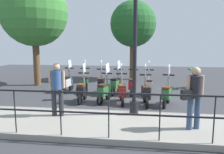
% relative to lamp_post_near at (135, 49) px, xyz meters
% --- Properties ---
extents(ground_plane, '(28.00, 28.00, 0.00)m').
position_rel_lamp_post_near_xyz_m(ground_plane, '(2.40, 0.52, -2.14)').
color(ground_plane, '#38383D').
extents(promenade_walkway, '(2.20, 20.00, 0.15)m').
position_rel_lamp_post_near_xyz_m(promenade_walkway, '(-0.75, 0.52, -2.06)').
color(promenade_walkway, gray).
rests_on(promenade_walkway, ground_plane).
extents(fence_railing, '(0.04, 16.03, 1.07)m').
position_rel_lamp_post_near_xyz_m(fence_railing, '(-1.80, 0.52, -1.25)').
color(fence_railing, black).
rests_on(fence_railing, promenade_walkway).
extents(lamp_post_near, '(0.26, 0.90, 4.47)m').
position_rel_lamp_post_near_xyz_m(lamp_post_near, '(0.00, 0.00, 0.00)').
color(lamp_post_near, black).
rests_on(lamp_post_near, promenade_walkway).
extents(pedestrian_with_bag, '(0.48, 0.60, 1.59)m').
position_rel_lamp_post_near_xyz_m(pedestrian_with_bag, '(-1.01, -1.51, -1.06)').
color(pedestrian_with_bag, '#384C70').
rests_on(pedestrian_with_bag, promenade_walkway).
extents(pedestrian_distant, '(0.34, 0.49, 1.59)m').
position_rel_lamp_post_near_xyz_m(pedestrian_distant, '(-0.44, 2.27, -1.06)').
color(pedestrian_distant, '#28282D').
rests_on(pedestrian_distant, promenade_walkway).
extents(tree_large, '(3.61, 3.61, 5.77)m').
position_rel_lamp_post_near_xyz_m(tree_large, '(4.92, 5.55, 1.81)').
color(tree_large, brown).
rests_on(tree_large, ground_plane).
extents(tree_distant, '(2.91, 2.91, 5.02)m').
position_rel_lamp_post_near_xyz_m(tree_distant, '(7.68, 0.34, 1.39)').
color(tree_distant, brown).
rests_on(tree_distant, ground_plane).
extents(potted_palm, '(1.06, 0.66, 1.05)m').
position_rel_lamp_post_near_xyz_m(potted_palm, '(5.20, -2.99, -1.69)').
color(potted_palm, '#9E5B3D').
rests_on(potted_palm, ground_plane).
extents(scooter_near_0, '(1.20, 0.54, 1.54)m').
position_rel_lamp_post_near_xyz_m(scooter_near_0, '(1.61, -1.17, -1.65)').
color(scooter_near_0, black).
rests_on(scooter_near_0, ground_plane).
extents(scooter_near_1, '(1.23, 0.44, 1.54)m').
position_rel_lamp_post_near_xyz_m(scooter_near_1, '(1.53, -0.39, -1.65)').
color(scooter_near_1, black).
rests_on(scooter_near_1, ground_plane).
extents(scooter_near_2, '(1.23, 0.46, 1.54)m').
position_rel_lamp_post_near_xyz_m(scooter_near_2, '(1.73, 0.52, -1.65)').
color(scooter_near_2, black).
rests_on(scooter_near_2, ground_plane).
extents(scooter_near_3, '(1.21, 0.52, 1.54)m').
position_rel_lamp_post_near_xyz_m(scooter_near_3, '(1.77, 1.22, -1.65)').
color(scooter_near_3, black).
rests_on(scooter_near_3, ground_plane).
extents(scooter_near_4, '(1.23, 0.44, 1.54)m').
position_rel_lamp_post_near_xyz_m(scooter_near_4, '(1.74, 2.10, -1.65)').
color(scooter_near_4, black).
rests_on(scooter_near_4, ground_plane).
extents(scooter_far_0, '(1.23, 0.44, 1.54)m').
position_rel_lamp_post_near_xyz_m(scooter_far_0, '(3.20, -0.56, -1.65)').
color(scooter_far_0, black).
rests_on(scooter_far_0, ground_plane).
extents(scooter_far_1, '(1.23, 0.44, 1.54)m').
position_rel_lamp_post_near_xyz_m(scooter_far_1, '(3.21, 0.16, -1.65)').
color(scooter_far_1, black).
rests_on(scooter_far_1, ground_plane).
extents(scooter_far_2, '(1.21, 0.53, 1.54)m').
position_rel_lamp_post_near_xyz_m(scooter_far_2, '(3.29, 0.92, -1.65)').
color(scooter_far_2, black).
rests_on(scooter_far_2, ground_plane).
extents(scooter_far_3, '(1.23, 0.44, 1.54)m').
position_rel_lamp_post_near_xyz_m(scooter_far_3, '(3.21, 1.60, -1.65)').
color(scooter_far_3, black).
rests_on(scooter_far_3, ground_plane).
extents(scooter_far_4, '(1.23, 0.46, 1.54)m').
position_rel_lamp_post_near_xyz_m(scooter_far_4, '(3.46, 2.44, -1.65)').
color(scooter_far_4, black).
rests_on(scooter_far_4, ground_plane).
extents(scooter_far_5, '(1.23, 0.44, 1.54)m').
position_rel_lamp_post_near_xyz_m(scooter_far_5, '(3.43, 3.31, -1.65)').
color(scooter_far_5, black).
rests_on(scooter_far_5, ground_plane).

